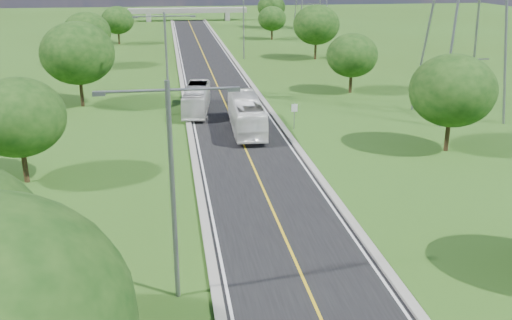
{
  "coord_description": "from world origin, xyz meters",
  "views": [
    {
      "loc": [
        -5.95,
        -10.93,
        14.53
      ],
      "look_at": [
        -0.87,
        21.62,
        3.0
      ],
      "focal_mm": 40.0,
      "sensor_mm": 36.0,
      "label": 1
    }
  ],
  "objects": [
    {
      "name": "overpass",
      "position": [
        0.0,
        140.0,
        2.41
      ],
      "size": [
        30.0,
        3.0,
        3.2
      ],
      "color": "gray",
      "rests_on": "ground"
    },
    {
      "name": "tree_re",
      "position": [
        14.5,
        100.0,
        4.02
      ],
      "size": [
        5.46,
        5.46,
        6.35
      ],
      "color": "black",
      "rests_on": "ground"
    },
    {
      "name": "tree_rf",
      "position": [
        18.0,
        120.0,
        4.64
      ],
      "size": [
        6.3,
        6.3,
        7.33
      ],
      "color": "black",
      "rests_on": "ground"
    },
    {
      "name": "tree_lb",
      "position": [
        -16.0,
        28.0,
        4.64
      ],
      "size": [
        6.3,
        6.3,
        7.33
      ],
      "color": "black",
      "rests_on": "ground"
    },
    {
      "name": "streetlight_mid_left",
      "position": [
        -6.0,
        45.0,
        5.94
      ],
      "size": [
        5.9,
        0.25,
        10.0
      ],
      "color": "slate",
      "rests_on": "ground"
    },
    {
      "name": "tree_ld",
      "position": [
        -17.0,
        74.0,
        4.95
      ],
      "size": [
        6.72,
        6.72,
        7.82
      ],
      "color": "black",
      "rests_on": "ground"
    },
    {
      "name": "speed_limit_sign",
      "position": [
        5.2,
        37.98,
        1.6
      ],
      "size": [
        0.55,
        0.09,
        2.4
      ],
      "color": "slate",
      "rests_on": "ground"
    },
    {
      "name": "streetlight_far_right",
      "position": [
        6.0,
        78.0,
        5.94
      ],
      "size": [
        5.9,
        0.25,
        10.0
      ],
      "color": "slate",
      "rests_on": "ground"
    },
    {
      "name": "tree_rc",
      "position": [
        15.0,
        52.0,
        4.33
      ],
      "size": [
        5.88,
        5.88,
        6.84
      ],
      "color": "black",
      "rests_on": "ground"
    },
    {
      "name": "curb_right",
      "position": [
        4.25,
        66.0,
        0.11
      ],
      "size": [
        0.5,
        150.0,
        0.22
      ],
      "primitive_type": "cube",
      "color": "gray",
      "rests_on": "ground"
    },
    {
      "name": "tree_lc",
      "position": [
        -15.0,
        50.0,
        5.58
      ],
      "size": [
        7.56,
        7.56,
        8.79
      ],
      "color": "black",
      "rests_on": "ground"
    },
    {
      "name": "road",
      "position": [
        0.0,
        66.0,
        0.03
      ],
      "size": [
        8.0,
        150.0,
        0.06
      ],
      "primitive_type": "cube",
      "color": "black",
      "rests_on": "ground"
    },
    {
      "name": "bus_outbound",
      "position": [
        0.82,
        38.12,
        1.57
      ],
      "size": [
        2.94,
        10.94,
        3.02
      ],
      "primitive_type": "imported",
      "rotation": [
        0.0,
        0.0,
        3.1
      ],
      "color": "white",
      "rests_on": "road"
    },
    {
      "name": "tree_rb",
      "position": [
        16.0,
        30.0,
        4.95
      ],
      "size": [
        6.72,
        6.72,
        7.82
      ],
      "color": "black",
      "rests_on": "ground"
    },
    {
      "name": "ground",
      "position": [
        0.0,
        60.0,
        0.0
      ],
      "size": [
        260.0,
        260.0,
        0.0
      ],
      "primitive_type": "plane",
      "color": "#305116",
      "rests_on": "ground"
    },
    {
      "name": "streetlight_near_left",
      "position": [
        -6.0,
        12.0,
        5.94
      ],
      "size": [
        5.9,
        0.25,
        10.0
      ],
      "color": "slate",
      "rests_on": "ground"
    },
    {
      "name": "curb_left",
      "position": [
        -4.25,
        66.0,
        0.11
      ],
      "size": [
        0.5,
        150.0,
        0.22
      ],
      "primitive_type": "cube",
      "color": "gray",
      "rests_on": "ground"
    },
    {
      "name": "tree_le",
      "position": [
        -14.5,
        98.0,
        4.33
      ],
      "size": [
        5.88,
        5.88,
        6.84
      ],
      "color": "black",
      "rests_on": "ground"
    },
    {
      "name": "bus_inbound",
      "position": [
        -3.2,
        45.55,
        1.38
      ],
      "size": [
        3.45,
        9.67,
        2.64
      ],
      "primitive_type": "imported",
      "rotation": [
        0.0,
        0.0,
        -0.13
      ],
      "color": "silver",
      "rests_on": "road"
    },
    {
      "name": "tree_rd",
      "position": [
        17.0,
        76.0,
        5.27
      ],
      "size": [
        7.14,
        7.14,
        8.3
      ],
      "color": "black",
      "rests_on": "ground"
    }
  ]
}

